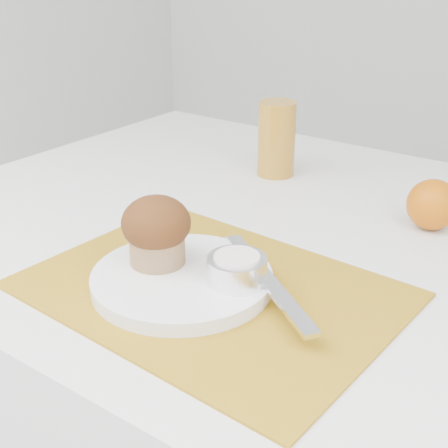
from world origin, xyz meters
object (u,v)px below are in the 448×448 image
Objects in this scene: orange at (433,205)px; muffin at (156,230)px; juice_glass at (277,139)px; plate at (182,279)px.

orange is 0.38m from muffin.
juice_glass is (-0.28, 0.06, 0.03)m from orange.
plate is 2.53× the size of muffin.
juice_glass is at bearing 168.05° from orange.
muffin is (-0.21, -0.32, 0.03)m from orange.
plate is at bearing -73.63° from juice_glass.
orange is at bearing 62.25° from plate.
muffin is at bearing 173.68° from plate.
juice_glass reaches higher than plate.
plate is 1.65× the size of juice_glass.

